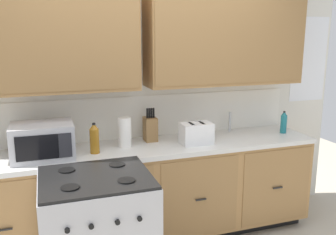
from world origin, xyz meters
TOP-DOWN VIEW (x-y plane):
  - wall_unit at (0.00, 0.50)m, footprint 4.33×0.40m
  - counter_run at (0.00, 0.30)m, footprint 3.16×0.64m
  - microwave at (-0.87, 0.25)m, footprint 0.48×0.37m
  - toaster at (0.44, 0.22)m, footprint 0.28×0.18m
  - knife_block at (0.07, 0.45)m, footprint 0.11×0.14m
  - sink_faucet at (0.93, 0.51)m, footprint 0.02×0.02m
  - paper_towel_roll at (-0.19, 0.34)m, footprint 0.12×0.12m
  - bottle_teal at (1.41, 0.28)m, footprint 0.06×0.06m
  - bottle_amber at (-0.47, 0.24)m, footprint 0.08×0.08m

SIDE VIEW (x-z plane):
  - counter_run at x=0.00m, z-range 0.01..0.93m
  - toaster at x=0.44m, z-range 0.92..1.11m
  - sink_faucet at x=0.93m, z-range 0.92..1.12m
  - bottle_teal at x=1.41m, z-range 0.92..1.14m
  - knife_block at x=0.07m, z-range 0.88..1.19m
  - bottle_amber at x=-0.47m, z-range 0.91..1.17m
  - paper_towel_roll at x=-0.19m, z-range 0.92..1.18m
  - microwave at x=-0.87m, z-range 0.92..1.20m
  - wall_unit at x=0.00m, z-range 0.39..2.95m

